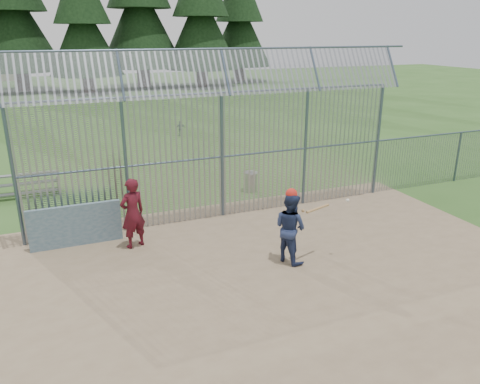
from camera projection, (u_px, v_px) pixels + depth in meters
name	position (u px, v px, depth m)	size (l,w,h in m)	color
ground	(268.00, 261.00, 12.36)	(120.00, 120.00, 0.00)	#2D511E
dirt_infield	(277.00, 269.00, 11.92)	(14.00, 10.00, 0.02)	#756047
dugout_wall	(76.00, 225.00, 13.06)	(2.50, 0.12, 1.20)	#38566B
batter	(290.00, 228.00, 12.07)	(0.91, 0.71, 1.87)	navy
onlooker	(133.00, 213.00, 12.86)	(0.73, 0.48, 2.00)	maroon
bg_kid_seated	(181.00, 128.00, 26.94)	(0.53, 0.22, 0.91)	slate
batting_gear	(296.00, 196.00, 11.81)	(1.64, 0.57, 0.63)	red
trash_can	(250.00, 182.00, 17.66)	(0.56, 0.56, 0.82)	gray
bleacher	(17.00, 185.00, 17.11)	(3.00, 0.95, 0.72)	slate
backstop_fence	(275.00, 141.00, 15.24)	(20.09, 0.81, 5.30)	#47566B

